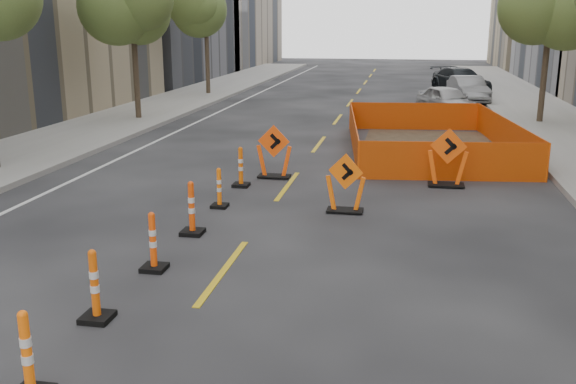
% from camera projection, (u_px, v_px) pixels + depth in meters
% --- Properties ---
extents(sidewalk_left, '(4.00, 90.00, 0.15)m').
position_uv_depth(sidewalk_left, '(18.00, 155.00, 20.16)').
color(sidewalk_left, gray).
rests_on(sidewalk_left, ground).
extents(tree_l_c, '(2.80, 2.80, 5.95)m').
position_uv_depth(tree_l_c, '(132.00, 12.00, 26.51)').
color(tree_l_c, '#382B1E').
rests_on(tree_l_c, ground).
extents(tree_l_d, '(2.80, 2.80, 5.95)m').
position_uv_depth(tree_l_d, '(206.00, 15.00, 36.01)').
color(tree_l_d, '#382B1E').
rests_on(tree_l_d, ground).
extents(tree_r_c, '(2.80, 2.80, 5.95)m').
position_uv_depth(tree_r_c, '(551.00, 12.00, 25.45)').
color(tree_r_c, '#382B1E').
rests_on(tree_r_c, ground).
extents(channelizer_2, '(0.43, 0.43, 1.08)m').
position_uv_depth(channelizer_2, '(27.00, 355.00, 7.15)').
color(channelizer_2, '#FF640A').
rests_on(channelizer_2, ground).
extents(channelizer_3, '(0.42, 0.42, 1.07)m').
position_uv_depth(channelizer_3, '(95.00, 285.00, 9.05)').
color(channelizer_3, '#DA5109').
rests_on(channelizer_3, ground).
extents(channelizer_4, '(0.41, 0.41, 1.04)m').
position_uv_depth(channelizer_4, '(153.00, 241.00, 10.90)').
color(channelizer_4, '#F1470A').
rests_on(channelizer_4, ground).
extents(channelizer_5, '(0.43, 0.43, 1.10)m').
position_uv_depth(channelizer_5, '(192.00, 208.00, 12.76)').
color(channelizer_5, '#E34309').
rests_on(channelizer_5, ground).
extents(channelizer_6, '(0.37, 0.37, 0.93)m').
position_uv_depth(channelizer_6, '(219.00, 188.00, 14.65)').
color(channelizer_6, orange).
rests_on(channelizer_6, ground).
extents(channelizer_7, '(0.41, 0.41, 1.05)m').
position_uv_depth(channelizer_7, '(241.00, 167.00, 16.50)').
color(channelizer_7, '#DA5709').
rests_on(channelizer_7, ground).
extents(chevron_sign_left, '(1.00, 0.64, 1.46)m').
position_uv_depth(chevron_sign_left, '(274.00, 152.00, 17.39)').
color(chevron_sign_left, '#F7490A').
rests_on(chevron_sign_left, ground).
extents(chevron_sign_center, '(1.01, 0.76, 1.34)m').
position_uv_depth(chevron_sign_center, '(346.00, 183.00, 14.23)').
color(chevron_sign_center, '#FB600A').
rests_on(chevron_sign_center, ground).
extents(chevron_sign_right, '(1.09, 0.73, 1.53)m').
position_uv_depth(chevron_sign_right, '(448.00, 158.00, 16.44)').
color(chevron_sign_right, '#F14E0A').
rests_on(chevron_sign_right, ground).
extents(safety_fence, '(5.94, 9.01, 1.06)m').
position_uv_depth(safety_fence, '(429.00, 134.00, 21.19)').
color(safety_fence, '#FF5C0D').
rests_on(safety_fence, ground).
extents(parked_car_near, '(3.05, 4.20, 1.33)m').
position_uv_depth(parked_car_near, '(447.00, 101.00, 29.22)').
color(parked_car_near, '#AEAEB0').
rests_on(parked_car_near, ground).
extents(parked_car_mid, '(2.09, 4.33, 1.37)m').
position_uv_depth(parked_car_mid, '(468.00, 89.00, 33.83)').
color(parked_car_mid, gray).
rests_on(parked_car_mid, ground).
extents(parked_car_far, '(3.85, 5.41, 1.45)m').
position_uv_depth(parked_car_far, '(461.00, 80.00, 38.75)').
color(parked_car_far, black).
rests_on(parked_car_far, ground).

